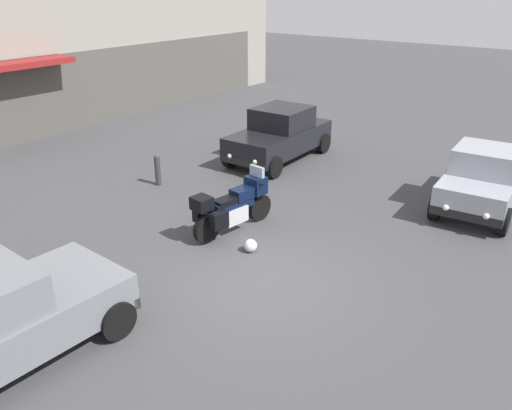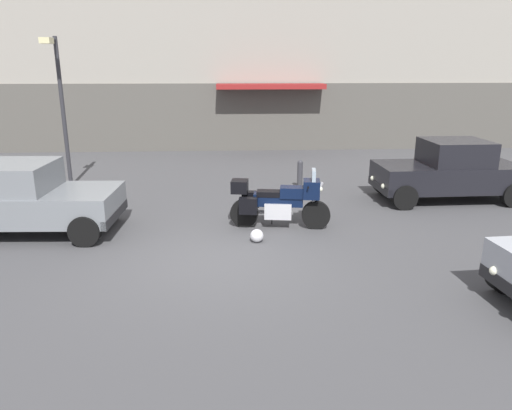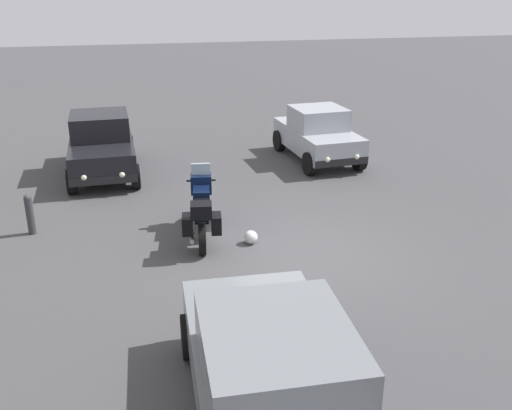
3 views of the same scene
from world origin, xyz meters
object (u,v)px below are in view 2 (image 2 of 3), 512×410
(motorcycle, at_px, (278,201))
(helmet, at_px, (257,236))
(streetlamp_curbside, at_px, (60,97))
(car_sedan_far, at_px, (11,198))
(car_wagon_end, at_px, (449,171))
(bollard_curbside, at_px, (300,174))

(motorcycle, distance_m, helmet, 1.16)
(motorcycle, distance_m, streetlamp_curbside, 7.45)
(car_sedan_far, xyz_separation_m, streetlamp_curbside, (-0.09, 4.07, 1.88))
(car_wagon_end, distance_m, bollard_curbside, 4.10)
(motorcycle, bearing_deg, car_wagon_end, 30.95)
(car_sedan_far, height_order, streetlamp_curbside, streetlamp_curbside)
(helmet, bearing_deg, car_sedan_far, 170.43)
(streetlamp_curbside, bearing_deg, motorcycle, -34.46)
(bollard_curbside, bearing_deg, motorcycle, -106.03)
(car_wagon_end, relative_size, streetlamp_curbside, 0.90)
(helmet, height_order, bollard_curbside, bollard_curbside)
(car_sedan_far, relative_size, bollard_curbside, 5.29)
(streetlamp_curbside, bearing_deg, helmet, -42.70)
(motorcycle, relative_size, helmet, 8.06)
(motorcycle, xyz_separation_m, car_sedan_far, (-5.81, -0.02, 0.16))
(helmet, relative_size, car_wagon_end, 0.07)
(helmet, bearing_deg, motorcycle, 59.85)
(streetlamp_curbside, xyz_separation_m, bollard_curbside, (6.90, -0.59, -2.20))
(car_wagon_end, bearing_deg, bollard_curbside, -21.68)
(helmet, relative_size, streetlamp_curbside, 0.06)
(car_wagon_end, distance_m, streetlamp_curbside, 11.08)
(helmet, height_order, streetlamp_curbside, streetlamp_curbside)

